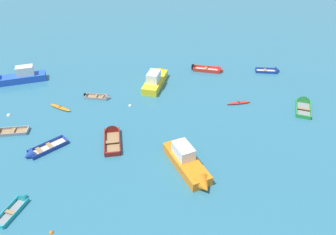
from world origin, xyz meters
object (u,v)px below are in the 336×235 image
Objects in this scene: rowboat_red_back_row_right at (214,70)px; rowboat_grey_cluster_inner at (103,97)px; rowboat_grey_foreground_center at (1,132)px; kayak_red_near_camera at (239,103)px; rowboat_turquoise_distant_center at (19,203)px; mooring_buoy_midfield at (9,116)px; motor_launch_yellow_far_left at (156,79)px; rowboat_green_midfield_right at (303,103)px; mooring_buoy_near_foreground at (130,106)px; rowboat_maroon_far_right at (112,134)px; rowboat_deep_blue_back_row_left at (37,152)px; mooring_buoy_between_boats_right at (51,233)px; kayak_orange_outer_right at (60,108)px; rowboat_deep_blue_far_back at (273,71)px; motor_launch_orange_near_left at (189,164)px; motor_launch_blue_outer_left at (18,77)px.

rowboat_red_back_row_right is 16.31m from rowboat_grey_cluster_inner.
kayak_red_near_camera is at bearing 5.23° from rowboat_grey_foreground_center.
mooring_buoy_midfield is (-4.50, 13.27, -0.15)m from rowboat_turquoise_distant_center.
rowboat_grey_cluster_inner is at bearing 167.76° from kayak_red_near_camera.
rowboat_green_midfield_right is at bearing -24.91° from motor_launch_yellow_far_left.
mooring_buoy_near_foreground is (8.99, 13.50, -0.15)m from rowboat_turquoise_distant_center.
motor_launch_yellow_far_left is 19.32× the size of mooring_buoy_near_foreground.
rowboat_grey_foreground_center is 10.74m from rowboat_turquoise_distant_center.
rowboat_green_midfield_right is 22.40m from rowboat_maroon_far_right.
rowboat_green_midfield_right reaches higher than rowboat_deep_blue_back_row_left.
motor_launch_yellow_far_left is at bearing 55.11° from mooring_buoy_near_foreground.
rowboat_maroon_far_right is at bearing 14.99° from rowboat_deep_blue_back_row_left.
rowboat_maroon_far_right is at bearing 69.23° from mooring_buoy_between_boats_right.
rowboat_grey_foreground_center reaches higher than rowboat_turquoise_distant_center.
rowboat_red_back_row_right is (14.13, 13.37, 0.00)m from rowboat_maroon_far_right.
kayak_orange_outer_right is at bearing 173.89° from rowboat_green_midfield_right.
rowboat_green_midfield_right is 8.97m from rowboat_deep_blue_far_back.
motor_launch_orange_near_left is 2.45× the size of kayak_orange_outer_right.
rowboat_grey_foreground_center is 0.81× the size of rowboat_red_back_row_right.
rowboat_grey_cluster_inner is at bearing 30.07° from rowboat_grey_foreground_center.
motor_launch_blue_outer_left is 18.59m from rowboat_maroon_far_right.
rowboat_maroon_far_right is at bearing 48.49° from rowboat_turquoise_distant_center.
motor_launch_yellow_far_left is 1.95× the size of rowboat_deep_blue_far_back.
rowboat_green_midfield_right is 18.32m from motor_launch_yellow_far_left.
rowboat_green_midfield_right is at bearing 7.81° from rowboat_maroon_far_right.
kayak_red_near_camera is at bearing -5.64° from mooring_buoy_near_foreground.
rowboat_deep_blue_back_row_left is 16.58m from motor_launch_blue_outer_left.
kayak_orange_outer_right is (0.95, 7.93, -0.04)m from rowboat_deep_blue_back_row_left.
rowboat_grey_foreground_center is at bearing -174.77° from kayak_red_near_camera.
rowboat_grey_foreground_center is 14.66m from mooring_buoy_between_boats_right.
motor_launch_yellow_far_left is at bearing -9.41° from motor_launch_blue_outer_left.
rowboat_grey_foreground_center is 13.75m from mooring_buoy_near_foreground.
rowboat_red_back_row_right is at bearing 35.83° from rowboat_deep_blue_back_row_left.
rowboat_red_back_row_right is 30.33m from mooring_buoy_between_boats_right.
motor_launch_yellow_far_left is 17.96m from mooring_buoy_midfield.
rowboat_grey_foreground_center is at bearing 156.47° from motor_launch_orange_near_left.
rowboat_maroon_far_right is 8.55m from kayak_orange_outer_right.
rowboat_grey_foreground_center is 11.66m from rowboat_grey_cluster_inner.
mooring_buoy_midfield is (-11.52, 5.34, -0.22)m from rowboat_maroon_far_right.
rowboat_turquoise_distant_center is (5.48, -21.68, -0.53)m from motor_launch_blue_outer_left.
mooring_buoy_between_boats_right is (-26.31, -13.91, -0.19)m from rowboat_green_midfield_right.
motor_launch_orange_near_left is at bearing -86.11° from motor_launch_yellow_far_left.
motor_launch_yellow_far_left is 2.17× the size of rowboat_turquoise_distant_center.
rowboat_turquoise_distant_center is 4.13m from mooring_buoy_between_boats_right.
rowboat_maroon_far_right reaches higher than rowboat_deep_blue_back_row_left.
kayak_red_near_camera is 9.08m from rowboat_red_back_row_right.
mooring_buoy_near_foreground is (-20.47, -6.44, -0.17)m from rowboat_deep_blue_far_back.
rowboat_green_midfield_right is 12.35× the size of mooring_buoy_near_foreground.
rowboat_turquoise_distant_center is 1.17× the size of kayak_orange_outer_right.
rowboat_grey_cluster_inner is at bearing 98.75° from rowboat_maroon_far_right.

